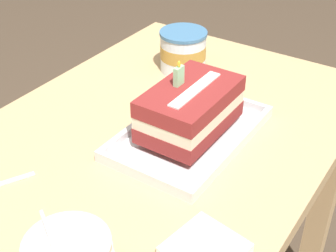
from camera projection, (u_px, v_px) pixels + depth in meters
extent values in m
cube|color=tan|center=(147.00, 146.00, 0.99)|extent=(1.05, 0.68, 0.04)
cube|color=tan|center=(322.00, 204.00, 1.40)|extent=(0.06, 0.06, 0.72)
cube|color=tan|center=(162.00, 142.00, 1.65)|extent=(0.06, 0.06, 0.72)
cube|color=silver|center=(189.00, 136.00, 0.99)|extent=(0.33, 0.22, 0.01)
cube|color=silver|center=(235.00, 147.00, 0.93)|extent=(0.33, 0.01, 0.02)
cube|color=silver|center=(148.00, 116.00, 1.03)|extent=(0.33, 0.01, 0.02)
cube|color=silver|center=(143.00, 173.00, 0.87)|extent=(0.01, 0.19, 0.02)
cube|color=silver|center=(227.00, 97.00, 1.09)|extent=(0.01, 0.19, 0.02)
cube|color=maroon|center=(190.00, 121.00, 0.97)|extent=(0.21, 0.13, 0.03)
cube|color=beige|center=(190.00, 109.00, 0.95)|extent=(0.21, 0.13, 0.03)
cube|color=maroon|center=(191.00, 96.00, 0.93)|extent=(0.21, 0.13, 0.03)
cube|color=white|center=(195.00, 89.00, 0.92)|extent=(0.16, 0.02, 0.00)
cube|color=#99DB9E|center=(179.00, 76.00, 0.93)|extent=(0.02, 0.01, 0.04)
ellipsoid|color=yellow|center=(179.00, 64.00, 0.91)|extent=(0.01, 0.01, 0.01)
cylinder|color=silver|center=(67.00, 249.00, 0.67)|extent=(0.12, 0.12, 0.03)
cylinder|color=silver|center=(50.00, 238.00, 0.64)|extent=(0.03, 0.06, 0.06)
cylinder|color=white|center=(183.00, 53.00, 1.21)|extent=(0.11, 0.11, 0.10)
cylinder|color=#B78938|center=(183.00, 51.00, 1.20)|extent=(0.11, 0.11, 0.03)
cylinder|color=teal|center=(183.00, 33.00, 1.18)|extent=(0.12, 0.12, 0.01)
cube|color=silver|center=(1.00, 184.00, 0.87)|extent=(0.11, 0.07, 0.00)
cube|color=white|center=(205.00, 250.00, 0.73)|extent=(0.12, 0.12, 0.02)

